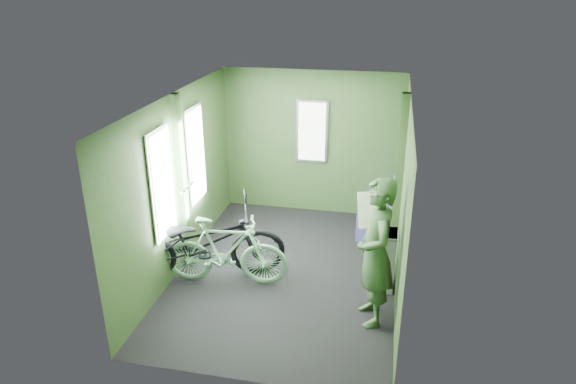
% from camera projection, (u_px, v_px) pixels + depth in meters
% --- Properties ---
extents(room, '(4.00, 4.02, 2.31)m').
position_uv_depth(room, '(284.00, 168.00, 6.22)').
color(room, black).
rests_on(room, ground).
extents(bicycle_black, '(2.24, 1.51, 1.20)m').
position_uv_depth(bicycle_black, '(205.00, 279.00, 6.58)').
color(bicycle_black, black).
rests_on(bicycle_black, ground).
extents(bicycle_mint, '(1.59, 0.68, 0.96)m').
position_uv_depth(bicycle_mint, '(227.00, 283.00, 6.49)').
color(bicycle_mint, '#8AD1A3').
rests_on(bicycle_mint, ground).
extents(passenger, '(0.56, 0.78, 1.71)m').
position_uv_depth(passenger, '(375.00, 252.00, 5.49)').
color(passenger, '#34542E').
rests_on(passenger, ground).
extents(waste_box, '(0.23, 0.32, 0.77)m').
position_uv_depth(waste_box, '(386.00, 260.00, 6.27)').
color(waste_box, gray).
rests_on(waste_box, ground).
extents(bench_seat, '(0.61, 0.97, 0.97)m').
position_uv_depth(bench_seat, '(380.00, 214.00, 7.72)').
color(bench_seat, navy).
rests_on(bench_seat, ground).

